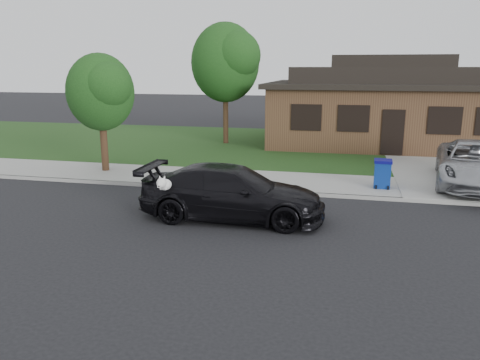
# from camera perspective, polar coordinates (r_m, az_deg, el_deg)

# --- Properties ---
(ground) EXTENTS (120.00, 120.00, 0.00)m
(ground) POSITION_cam_1_polar(r_m,az_deg,el_deg) (12.45, 3.47, -5.96)
(ground) COLOR black
(ground) RESTS_ON ground
(sidewalk) EXTENTS (60.00, 3.00, 0.12)m
(sidewalk) POSITION_cam_1_polar(r_m,az_deg,el_deg) (17.18, 6.18, -0.30)
(sidewalk) COLOR gray
(sidewalk) RESTS_ON ground
(curb) EXTENTS (60.00, 0.12, 0.12)m
(curb) POSITION_cam_1_polar(r_m,az_deg,el_deg) (15.74, 5.54, -1.58)
(curb) COLOR gray
(curb) RESTS_ON ground
(lawn) EXTENTS (60.00, 13.00, 0.13)m
(lawn) POSITION_cam_1_polar(r_m,az_deg,el_deg) (24.99, 8.33, 4.00)
(lawn) COLOR #193814
(lawn) RESTS_ON ground
(driveway) EXTENTS (4.50, 13.00, 0.14)m
(driveway) POSITION_cam_1_polar(r_m,az_deg,el_deg) (22.36, 23.21, 1.93)
(driveway) COLOR gray
(driveway) RESTS_ON ground
(sedan) EXTENTS (5.17, 2.39, 1.50)m
(sedan) POSITION_cam_1_polar(r_m,az_deg,el_deg) (13.06, -0.98, -1.55)
(sedan) COLOR black
(sedan) RESTS_ON ground
(minivan) EXTENTS (3.38, 5.81, 1.52)m
(minivan) POSITION_cam_1_polar(r_m,az_deg,el_deg) (18.17, 26.85, 1.77)
(minivan) COLOR #A2A4A9
(minivan) RESTS_ON driveway
(recycling_bin) EXTENTS (0.61, 0.64, 0.97)m
(recycling_bin) POSITION_cam_1_polar(r_m,az_deg,el_deg) (16.76, 16.97, 0.76)
(recycling_bin) COLOR navy
(recycling_bin) RESTS_ON sidewalk
(house) EXTENTS (12.60, 8.60, 4.65)m
(house) POSITION_cam_1_polar(r_m,az_deg,el_deg) (26.75, 17.51, 8.61)
(house) COLOR #422B1C
(house) RESTS_ON ground
(tree_0) EXTENTS (3.78, 3.60, 6.34)m
(tree_0) POSITION_cam_1_polar(r_m,az_deg,el_deg) (25.24, -1.51, 14.29)
(tree_0) COLOR #332114
(tree_0) RESTS_ON ground
(tree_2) EXTENTS (2.73, 2.60, 4.59)m
(tree_2) POSITION_cam_1_polar(r_m,az_deg,el_deg) (19.10, -16.46, 10.36)
(tree_2) COLOR #332114
(tree_2) RESTS_ON ground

